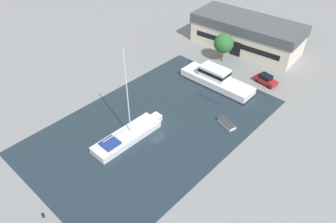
{
  "coord_description": "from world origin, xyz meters",
  "views": [
    {
      "loc": [
        27.45,
        -26.82,
        33.15
      ],
      "look_at": [
        0.0,
        2.9,
        1.0
      ],
      "focal_mm": 35.0,
      "sensor_mm": 36.0,
      "label": 1
    }
  ],
  "objects_px": {
    "parked_car": "(266,79)",
    "sailboat_moored": "(127,135)",
    "warehouse_building": "(247,33)",
    "small_dinghy": "(227,123)",
    "quay_tree_near_building": "(224,43)",
    "motor_cruiser": "(216,79)"
  },
  "relations": [
    {
      "from": "sailboat_moored",
      "to": "small_dinghy",
      "type": "height_order",
      "value": "sailboat_moored"
    },
    {
      "from": "sailboat_moored",
      "to": "small_dinghy",
      "type": "distance_m",
      "value": 15.32
    },
    {
      "from": "quay_tree_near_building",
      "to": "sailboat_moored",
      "type": "relative_size",
      "value": 0.4
    },
    {
      "from": "quay_tree_near_building",
      "to": "parked_car",
      "type": "relative_size",
      "value": 1.33
    },
    {
      "from": "small_dinghy",
      "to": "warehouse_building",
      "type": "bearing_deg",
      "value": 42.77
    },
    {
      "from": "sailboat_moored",
      "to": "warehouse_building",
      "type": "bearing_deg",
      "value": 95.82
    },
    {
      "from": "warehouse_building",
      "to": "small_dinghy",
      "type": "relative_size",
      "value": 6.82
    },
    {
      "from": "sailboat_moored",
      "to": "motor_cruiser",
      "type": "distance_m",
      "value": 20.43
    },
    {
      "from": "sailboat_moored",
      "to": "motor_cruiser",
      "type": "xyz_separation_m",
      "value": [
        1.0,
        20.4,
        0.54
      ]
    },
    {
      "from": "motor_cruiser",
      "to": "sailboat_moored",
      "type": "bearing_deg",
      "value": 176.47
    },
    {
      "from": "parked_car",
      "to": "sailboat_moored",
      "type": "bearing_deg",
      "value": -7.48
    },
    {
      "from": "quay_tree_near_building",
      "to": "parked_car",
      "type": "bearing_deg",
      "value": -7.57
    },
    {
      "from": "motor_cruiser",
      "to": "small_dinghy",
      "type": "relative_size",
      "value": 4.03
    },
    {
      "from": "warehouse_building",
      "to": "parked_car",
      "type": "relative_size",
      "value": 5.39
    },
    {
      "from": "quay_tree_near_building",
      "to": "small_dinghy",
      "type": "relative_size",
      "value": 1.68
    },
    {
      "from": "sailboat_moored",
      "to": "small_dinghy",
      "type": "bearing_deg",
      "value": 55.53
    },
    {
      "from": "parked_car",
      "to": "motor_cruiser",
      "type": "distance_m",
      "value": 9.1
    },
    {
      "from": "warehouse_building",
      "to": "parked_car",
      "type": "distance_m",
      "value": 14.41
    },
    {
      "from": "sailboat_moored",
      "to": "parked_car",
      "type": "bearing_deg",
      "value": 75.62
    },
    {
      "from": "warehouse_building",
      "to": "small_dinghy",
      "type": "xyz_separation_m",
      "value": [
        11.95,
        -24.03,
        -2.87
      ]
    },
    {
      "from": "motor_cruiser",
      "to": "small_dinghy",
      "type": "distance_m",
      "value": 11.22
    },
    {
      "from": "parked_car",
      "to": "warehouse_building",
      "type": "bearing_deg",
      "value": -124.72
    }
  ]
}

